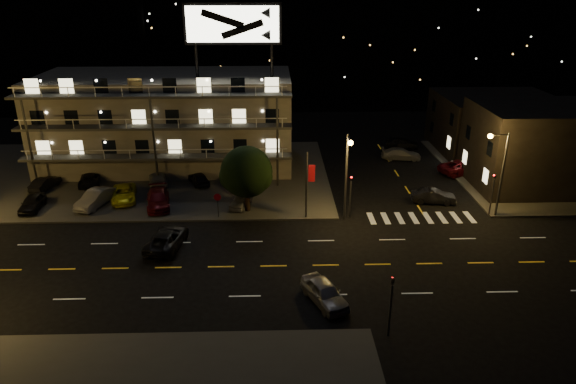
{
  "coord_description": "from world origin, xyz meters",
  "views": [
    {
      "loc": [
        2.1,
        -34.04,
        20.16
      ],
      "look_at": [
        3.34,
        8.0,
        2.8
      ],
      "focal_mm": 32.0,
      "sensor_mm": 36.0,
      "label": 1
    }
  ],
  "objects_px": {
    "road_car_east": "(325,293)",
    "lot_car_4": "(241,200)",
    "side_car_0": "(434,196)",
    "lot_car_2": "(124,194)",
    "lot_car_7": "(158,179)",
    "tree": "(246,173)",
    "road_car_west": "(167,239)"
  },
  "relations": [
    {
      "from": "road_car_west",
      "to": "road_car_east",
      "type": "bearing_deg",
      "value": 154.88
    },
    {
      "from": "side_car_0",
      "to": "lot_car_7",
      "type": "bearing_deg",
      "value": 87.54
    },
    {
      "from": "road_car_east",
      "to": "road_car_west",
      "type": "relative_size",
      "value": 0.83
    },
    {
      "from": "lot_car_7",
      "to": "road_car_east",
      "type": "bearing_deg",
      "value": 110.73
    },
    {
      "from": "tree",
      "to": "lot_car_7",
      "type": "bearing_deg",
      "value": 144.56
    },
    {
      "from": "tree",
      "to": "side_car_0",
      "type": "bearing_deg",
      "value": 4.91
    },
    {
      "from": "side_car_0",
      "to": "road_car_east",
      "type": "bearing_deg",
      "value": 151.73
    },
    {
      "from": "lot_car_4",
      "to": "side_car_0",
      "type": "xyz_separation_m",
      "value": [
        18.73,
        0.55,
        -0.07
      ]
    },
    {
      "from": "tree",
      "to": "lot_car_4",
      "type": "height_order",
      "value": "tree"
    },
    {
      "from": "lot_car_4",
      "to": "lot_car_7",
      "type": "distance_m",
      "value": 10.92
    },
    {
      "from": "tree",
      "to": "lot_car_7",
      "type": "xyz_separation_m",
      "value": [
        -9.76,
        6.95,
        -3.06
      ]
    },
    {
      "from": "tree",
      "to": "lot_car_7",
      "type": "height_order",
      "value": "tree"
    },
    {
      "from": "lot_car_4",
      "to": "road_car_east",
      "type": "height_order",
      "value": "road_car_east"
    },
    {
      "from": "lot_car_2",
      "to": "lot_car_7",
      "type": "bearing_deg",
      "value": 46.94
    },
    {
      "from": "lot_car_7",
      "to": "road_car_west",
      "type": "distance_m",
      "value": 14.1
    },
    {
      "from": "tree",
      "to": "road_car_west",
      "type": "xyz_separation_m",
      "value": [
        -6.23,
        -6.7,
        -3.13
      ]
    },
    {
      "from": "lot_car_2",
      "to": "lot_car_4",
      "type": "relative_size",
      "value": 1.31
    },
    {
      "from": "tree",
      "to": "lot_car_4",
      "type": "distance_m",
      "value": 3.31
    },
    {
      "from": "side_car_0",
      "to": "road_car_east",
      "type": "xyz_separation_m",
      "value": [
        -12.26,
        -16.42,
        0.06
      ]
    },
    {
      "from": "lot_car_7",
      "to": "lot_car_4",
      "type": "bearing_deg",
      "value": 132.15
    },
    {
      "from": "tree",
      "to": "road_car_east",
      "type": "bearing_deg",
      "value": -68.49
    },
    {
      "from": "side_car_0",
      "to": "road_car_east",
      "type": "relative_size",
      "value": 0.95
    },
    {
      "from": "lot_car_2",
      "to": "road_car_west",
      "type": "relative_size",
      "value": 0.9
    },
    {
      "from": "lot_car_2",
      "to": "lot_car_7",
      "type": "distance_m",
      "value": 4.8
    },
    {
      "from": "tree",
      "to": "road_car_east",
      "type": "xyz_separation_m",
      "value": [
        5.86,
        -14.87,
        -3.11
      ]
    },
    {
      "from": "road_car_east",
      "to": "lot_car_4",
      "type": "bearing_deg",
      "value": 88.45
    },
    {
      "from": "road_car_east",
      "to": "lot_car_2",
      "type": "bearing_deg",
      "value": 111.91
    },
    {
      "from": "road_car_east",
      "to": "road_car_west",
      "type": "height_order",
      "value": "road_car_east"
    },
    {
      "from": "side_car_0",
      "to": "road_car_west",
      "type": "distance_m",
      "value": 25.72
    },
    {
      "from": "road_car_east",
      "to": "tree",
      "type": "bearing_deg",
      "value": 87.81
    },
    {
      "from": "lot_car_2",
      "to": "road_car_west",
      "type": "xyz_separation_m",
      "value": [
        5.97,
        -9.51,
        -0.07
      ]
    },
    {
      "from": "lot_car_2",
      "to": "tree",
      "type": "bearing_deg",
      "value": -25.56
    }
  ]
}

